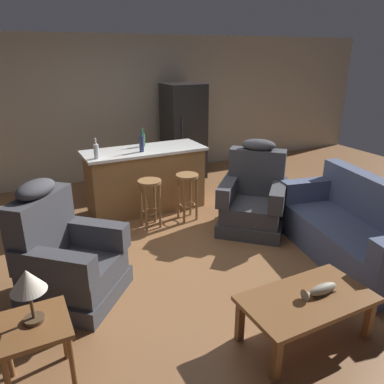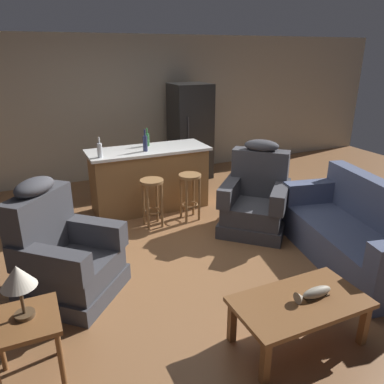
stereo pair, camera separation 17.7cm
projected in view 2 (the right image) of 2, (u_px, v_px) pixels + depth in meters
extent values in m
plane|color=brown|center=(184.00, 245.00, 4.74)|extent=(12.00, 12.00, 0.00)
cube|color=#A89E89|center=(118.00, 109.00, 6.95)|extent=(12.00, 0.05, 2.60)
cube|color=brown|center=(300.00, 302.00, 3.04)|extent=(1.10, 0.60, 0.04)
cube|color=brown|center=(265.00, 363.00, 2.72)|extent=(0.06, 0.06, 0.38)
cube|color=brown|center=(364.00, 325.00, 3.09)|extent=(0.06, 0.06, 0.38)
cube|color=brown|center=(232.00, 322.00, 3.13)|extent=(0.06, 0.06, 0.38)
cube|color=brown|center=(323.00, 293.00, 3.50)|extent=(0.06, 0.06, 0.38)
cube|color=#4C3823|center=(316.00, 296.00, 3.07)|extent=(0.22, 0.07, 0.01)
ellipsoid|color=#9E937F|center=(317.00, 292.00, 3.05)|extent=(0.28, 0.09, 0.09)
cone|color=#9E937F|center=(300.00, 297.00, 2.99)|extent=(0.06, 0.10, 0.10)
cube|color=#4C5675|center=(348.00, 253.00, 4.36)|extent=(1.20, 2.03, 0.20)
cube|color=#4C5675|center=(351.00, 237.00, 4.28)|extent=(1.20, 2.03, 0.22)
cube|color=#4C5675|center=(381.00, 205.00, 4.22)|extent=(0.57, 1.90, 0.52)
cube|color=#4C5675|center=(315.00, 191.00, 4.97)|extent=(0.86, 0.36, 0.28)
cube|color=#3D3D42|center=(74.00, 286.00, 3.78)|extent=(1.19, 1.19, 0.18)
cube|color=#3D3D42|center=(72.00, 268.00, 3.70)|extent=(1.10, 1.10, 0.24)
cube|color=#3D3D42|center=(40.00, 224.00, 3.63)|extent=(0.69, 0.72, 0.64)
ellipsoid|color=#3D3D42|center=(34.00, 187.00, 3.50)|extent=(0.51, 0.52, 0.16)
cube|color=#3D3D42|center=(90.00, 231.00, 3.90)|extent=(0.71, 0.67, 0.26)
cube|color=#3D3D42|center=(49.00, 263.00, 3.31)|extent=(0.71, 0.67, 0.26)
cube|color=#3D3D42|center=(253.00, 224.00, 5.12)|extent=(1.19, 1.19, 0.18)
cube|color=#3D3D42|center=(254.00, 210.00, 5.04)|extent=(1.10, 1.10, 0.24)
cube|color=#3D3D42|center=(260.00, 173.00, 5.15)|extent=(0.71, 0.69, 0.64)
ellipsoid|color=#3D3D42|center=(262.00, 146.00, 5.02)|extent=(0.52, 0.51, 0.16)
cube|color=#3D3D42|center=(280.00, 196.00, 4.84)|extent=(0.68, 0.70, 0.26)
cube|color=#3D3D42|center=(230.00, 190.00, 5.04)|extent=(0.68, 0.70, 0.26)
cube|color=brown|center=(23.00, 321.00, 2.61)|extent=(0.48, 0.48, 0.04)
cylinder|color=brown|center=(62.00, 363.00, 2.62)|extent=(0.04, 0.04, 0.52)
cylinder|color=brown|center=(0.00, 342.00, 2.81)|extent=(0.04, 0.04, 0.52)
cylinder|color=brown|center=(56.00, 327.00, 2.96)|extent=(0.04, 0.04, 0.52)
cylinder|color=#4C3823|center=(25.00, 315.00, 2.63)|extent=(0.14, 0.14, 0.03)
cylinder|color=#4C3823|center=(22.00, 300.00, 2.58)|extent=(0.02, 0.02, 0.22)
cone|color=beige|center=(17.00, 276.00, 2.52)|extent=(0.24, 0.24, 0.16)
cube|color=olive|center=(150.00, 180.00, 5.73)|extent=(1.71, 0.63, 0.91)
cube|color=silver|center=(148.00, 150.00, 5.56)|extent=(1.80, 0.70, 0.04)
cylinder|color=olive|center=(152.00, 181.00, 5.06)|extent=(0.32, 0.32, 0.04)
torus|color=olive|center=(153.00, 211.00, 5.21)|extent=(0.23, 0.23, 0.02)
cylinder|color=olive|center=(148.00, 208.00, 5.05)|extent=(0.04, 0.04, 0.64)
cylinder|color=olive|center=(162.00, 206.00, 5.13)|extent=(0.04, 0.04, 0.64)
cylinder|color=olive|center=(144.00, 203.00, 5.22)|extent=(0.04, 0.04, 0.64)
cylinder|color=olive|center=(157.00, 201.00, 5.30)|extent=(0.04, 0.04, 0.64)
cylinder|color=olive|center=(190.00, 176.00, 5.28)|extent=(0.32, 0.32, 0.04)
torus|color=olive|center=(190.00, 205.00, 5.43)|extent=(0.23, 0.23, 0.02)
cylinder|color=olive|center=(186.00, 202.00, 5.27)|extent=(0.04, 0.04, 0.64)
cylinder|color=olive|center=(199.00, 199.00, 5.35)|extent=(0.04, 0.04, 0.64)
cylinder|color=olive|center=(181.00, 197.00, 5.44)|extent=(0.04, 0.04, 0.64)
cylinder|color=olive|center=(193.00, 195.00, 5.52)|extent=(0.04, 0.04, 0.64)
cube|color=black|center=(190.00, 132.00, 7.07)|extent=(0.70, 0.66, 1.76)
cylinder|color=#333338|center=(188.00, 131.00, 6.67)|extent=(0.02, 0.02, 0.50)
cylinder|color=silver|center=(100.00, 150.00, 5.06)|extent=(0.07, 0.07, 0.20)
cylinder|color=silver|center=(99.00, 140.00, 5.01)|extent=(0.03, 0.03, 0.08)
cylinder|color=#23284C|center=(145.00, 144.00, 5.38)|extent=(0.06, 0.06, 0.22)
cylinder|color=#23284C|center=(145.00, 133.00, 5.32)|extent=(0.02, 0.02, 0.10)
cylinder|color=#2D6B38|center=(147.00, 140.00, 5.69)|extent=(0.07, 0.07, 0.19)
cylinder|color=#2D6B38|center=(147.00, 131.00, 5.64)|extent=(0.02, 0.02, 0.08)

